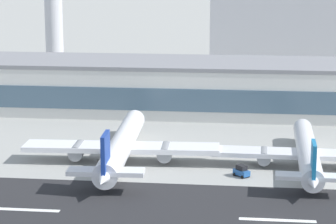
{
  "coord_description": "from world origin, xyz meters",
  "views": [
    {
      "loc": [
        -3.14,
        -106.26,
        39.78
      ],
      "look_at": [
        -20.53,
        41.26,
        8.25
      ],
      "focal_mm": 76.56,
      "sensor_mm": 36.0,
      "label": 1
    }
  ],
  "objects_px": {
    "distant_hotel_block": "(334,19)",
    "airliner_blue_tail_gate_1": "(308,154)",
    "airliner_navy_tail_gate_0": "(121,147)",
    "terminal_building": "(223,87)",
    "service_baggage_tug_1": "(242,171)"
  },
  "relations": [
    {
      "from": "service_baggage_tug_1",
      "to": "distant_hotel_block",
      "type": "bearing_deg",
      "value": -54.91
    },
    {
      "from": "distant_hotel_block",
      "to": "airliner_navy_tail_gate_0",
      "type": "bearing_deg",
      "value": -111.09
    },
    {
      "from": "airliner_blue_tail_gate_1",
      "to": "terminal_building",
      "type": "bearing_deg",
      "value": 21.21
    },
    {
      "from": "airliner_blue_tail_gate_1",
      "to": "airliner_navy_tail_gate_0",
      "type": "bearing_deg",
      "value": 92.03
    },
    {
      "from": "terminal_building",
      "to": "airliner_blue_tail_gate_1",
      "type": "distance_m",
      "value": 54.74
    },
    {
      "from": "terminal_building",
      "to": "distant_hotel_block",
      "type": "height_order",
      "value": "distant_hotel_block"
    },
    {
      "from": "terminal_building",
      "to": "airliner_blue_tail_gate_1",
      "type": "bearing_deg",
      "value": -69.96
    },
    {
      "from": "airliner_navy_tail_gate_0",
      "to": "service_baggage_tug_1",
      "type": "height_order",
      "value": "airliner_navy_tail_gate_0"
    },
    {
      "from": "airliner_blue_tail_gate_1",
      "to": "service_baggage_tug_1",
      "type": "bearing_deg",
      "value": 118.59
    },
    {
      "from": "terminal_building",
      "to": "airliner_navy_tail_gate_0",
      "type": "relative_size",
      "value": 3.37
    },
    {
      "from": "terminal_building",
      "to": "distant_hotel_block",
      "type": "xyz_separation_m",
      "value": [
        38.79,
        95.41,
        10.78
      ]
    },
    {
      "from": "distant_hotel_block",
      "to": "airliner_blue_tail_gate_1",
      "type": "distance_m",
      "value": 148.79
    },
    {
      "from": "distant_hotel_block",
      "to": "airliner_navy_tail_gate_0",
      "type": "relative_size",
      "value": 1.82
    },
    {
      "from": "distant_hotel_block",
      "to": "service_baggage_tug_1",
      "type": "bearing_deg",
      "value": -102.04
    },
    {
      "from": "terminal_building",
      "to": "airliner_blue_tail_gate_1",
      "type": "relative_size",
      "value": 3.79
    }
  ]
}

